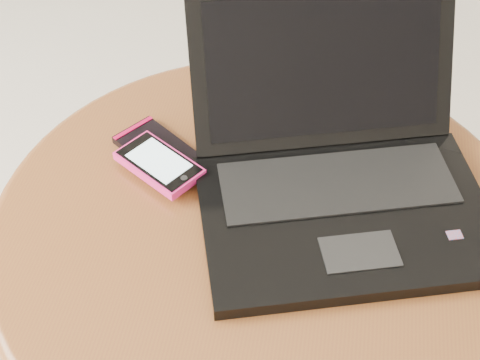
# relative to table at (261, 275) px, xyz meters

# --- Properties ---
(table) EXTENTS (0.64, 0.64, 0.51)m
(table) POSITION_rel_table_xyz_m (0.00, 0.00, 0.00)
(table) COLOR #652E14
(table) RESTS_ON ground
(laptop) EXTENTS (0.40, 0.40, 0.20)m
(laptop) POSITION_rel_table_xyz_m (0.08, 0.05, 0.15)
(laptop) COLOR black
(laptop) RESTS_ON table
(phone_black) EXTENTS (0.13, 0.12, 0.01)m
(phone_black) POSITION_rel_table_xyz_m (-0.14, 0.08, 0.11)
(phone_black) COLOR black
(phone_black) RESTS_ON table
(phone_pink) EXTENTS (0.12, 0.10, 0.01)m
(phone_pink) POSITION_rel_table_xyz_m (-0.13, 0.05, 0.12)
(phone_pink) COLOR #F32480
(phone_pink) RESTS_ON phone_black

